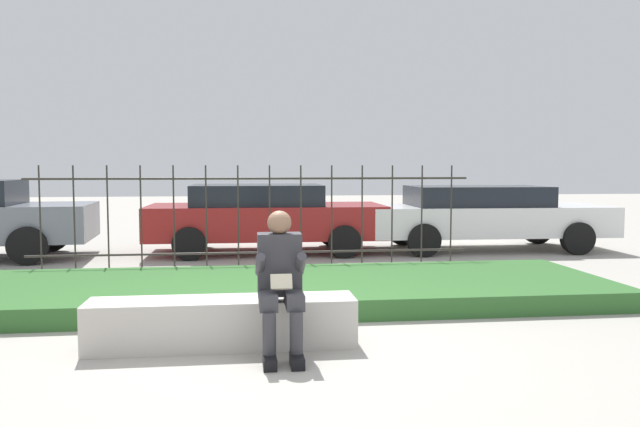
{
  "coord_description": "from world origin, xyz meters",
  "views": [
    {
      "loc": [
        -0.18,
        -5.56,
        1.6
      ],
      "look_at": [
        0.89,
        2.92,
        0.97
      ],
      "focal_mm": 35.0,
      "sensor_mm": 36.0,
      "label": 1
    }
  ],
  "objects_px": {
    "car_parked_right": "(483,215)",
    "car_parked_center": "(264,216)",
    "stone_bench": "(223,325)",
    "person_seated_reader": "(280,277)"
  },
  "relations": [
    {
      "from": "stone_bench",
      "to": "car_parked_center",
      "type": "relative_size",
      "value": 0.54
    },
    {
      "from": "car_parked_right",
      "to": "car_parked_center",
      "type": "bearing_deg",
      "value": 179.76
    },
    {
      "from": "stone_bench",
      "to": "car_parked_right",
      "type": "bearing_deg",
      "value": 51.33
    },
    {
      "from": "stone_bench",
      "to": "person_seated_reader",
      "type": "distance_m",
      "value": 0.74
    },
    {
      "from": "car_parked_center",
      "to": "stone_bench",
      "type": "bearing_deg",
      "value": -94.85
    },
    {
      "from": "stone_bench",
      "to": "car_parked_right",
      "type": "height_order",
      "value": "car_parked_right"
    },
    {
      "from": "person_seated_reader",
      "to": "car_parked_center",
      "type": "xyz_separation_m",
      "value": [
        0.1,
        6.48,
        0.03
      ]
    },
    {
      "from": "stone_bench",
      "to": "car_parked_center",
      "type": "xyz_separation_m",
      "value": [
        0.6,
        6.21,
        0.5
      ]
    },
    {
      "from": "car_parked_right",
      "to": "stone_bench",
      "type": "bearing_deg",
      "value": -127.05
    },
    {
      "from": "car_parked_right",
      "to": "car_parked_center",
      "type": "relative_size",
      "value": 1.07
    }
  ]
}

